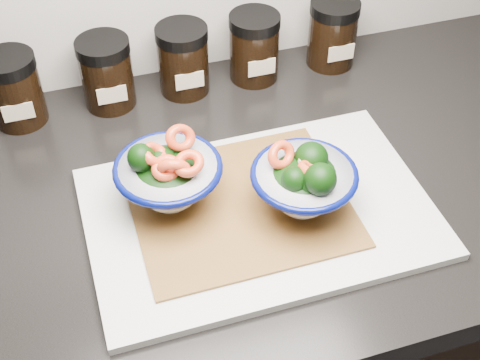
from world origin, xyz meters
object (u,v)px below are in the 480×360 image
object	(u,v)px
bowl_left	(168,176)
spice_jar_d	(183,60)
cutting_board	(259,213)
spice_jar_e	(254,47)
bowl_right	(304,183)
spice_jar_b	(14,89)
spice_jar_c	(107,73)
spice_jar_f	(333,33)

from	to	relation	value
bowl_left	spice_jar_d	bearing A→B (deg)	71.76
cutting_board	spice_jar_e	xyz separation A→B (m)	(0.09, 0.30, 0.05)
spice_jar_e	spice_jar_d	bearing A→B (deg)	180.00
bowl_right	spice_jar_b	distance (m)	0.46
bowl_left	spice_jar_d	size ratio (longest dim) A/B	1.25
spice_jar_b	spice_jar_c	size ratio (longest dim) A/B	1.00
spice_jar_c	bowl_left	bearing A→B (deg)	-81.80
spice_jar_b	spice_jar_f	xyz separation A→B (m)	(0.51, 0.00, 0.00)
spice_jar_b	spice_jar_f	world-z (taller)	same
spice_jar_d	spice_jar_f	distance (m)	0.25
bowl_left	spice_jar_f	xyz separation A→B (m)	(0.34, 0.26, -0.00)
spice_jar_d	spice_jar_e	distance (m)	0.12
spice_jar_e	spice_jar_f	distance (m)	0.14
cutting_board	spice_jar_f	size ratio (longest dim) A/B	3.98
cutting_board	bowl_right	world-z (taller)	bowl_right
bowl_left	spice_jar_c	world-z (taller)	bowl_left
spice_jar_b	bowl_right	bearing A→B (deg)	-43.34
cutting_board	spice_jar_d	world-z (taller)	spice_jar_d
bowl_right	spice_jar_e	bearing A→B (deg)	83.03
cutting_board	bowl_right	size ratio (longest dim) A/B	3.27
bowl_left	spice_jar_b	size ratio (longest dim) A/B	1.25
spice_jar_d	spice_jar_f	world-z (taller)	same
bowl_right	spice_jar_c	xyz separation A→B (m)	(-0.20, 0.32, -0.00)
spice_jar_e	cutting_board	bearing A→B (deg)	-107.09
cutting_board	spice_jar_f	bearing A→B (deg)	52.81
bowl_right	spice_jar_b	xyz separation A→B (m)	(-0.34, 0.32, -0.00)
cutting_board	bowl_left	size ratio (longest dim) A/B	3.19
spice_jar_d	spice_jar_b	bearing A→B (deg)	180.00
cutting_board	spice_jar_d	xyz separation A→B (m)	(-0.02, 0.30, 0.05)
cutting_board	bowl_right	bearing A→B (deg)	-16.13
spice_jar_f	bowl_left	bearing A→B (deg)	-143.00
spice_jar_b	spice_jar_d	size ratio (longest dim) A/B	1.00
bowl_left	cutting_board	bearing A→B (deg)	-23.73
cutting_board	spice_jar_c	bearing A→B (deg)	115.65
bowl_right	spice_jar_b	bearing A→B (deg)	136.66
bowl_left	spice_jar_e	distance (m)	0.33
bowl_left	bowl_right	size ratio (longest dim) A/B	1.02
bowl_right	spice_jar_d	bearing A→B (deg)	103.89
cutting_board	spice_jar_e	world-z (taller)	spice_jar_e
spice_jar_b	spice_jar_f	distance (m)	0.51
cutting_board	bowl_left	xyz separation A→B (m)	(-0.11, 0.05, 0.05)
cutting_board	spice_jar_b	distance (m)	0.42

